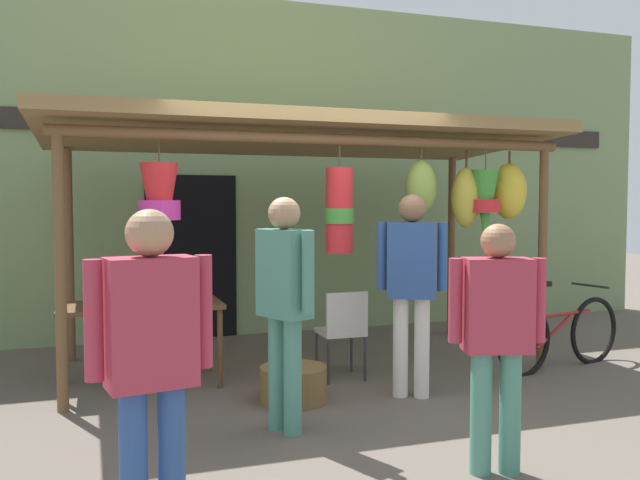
# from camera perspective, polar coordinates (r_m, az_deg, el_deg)

# --- Properties ---
(ground_plane) EXTENTS (30.00, 30.00, 0.00)m
(ground_plane) POSITION_cam_1_polar(r_m,az_deg,el_deg) (5.95, -0.91, -12.96)
(ground_plane) COLOR #60564C
(shop_facade) EXTENTS (12.04, 0.29, 4.21)m
(shop_facade) POSITION_cam_1_polar(r_m,az_deg,el_deg) (8.43, -6.79, 6.19)
(shop_facade) COLOR #7A9360
(shop_facade) RESTS_ON ground_plane
(market_stall_canopy) EXTENTS (5.03, 2.30, 2.47)m
(market_stall_canopy) POSITION_cam_1_polar(r_m,az_deg,el_deg) (6.62, -0.58, 7.60)
(market_stall_canopy) COLOR brown
(market_stall_canopy) RESTS_ON ground_plane
(display_table) EXTENTS (1.42, 0.71, 0.76)m
(display_table) POSITION_cam_1_polar(r_m,az_deg,el_deg) (6.19, -15.23, -6.01)
(display_table) COLOR brown
(display_table) RESTS_ON ground_plane
(flower_heap_on_table) EXTENTS (0.84, 0.58, 0.15)m
(flower_heap_on_table) POSITION_cam_1_polar(r_m,az_deg,el_deg) (6.14, -14.98, -4.63)
(flower_heap_on_table) COLOR pink
(flower_heap_on_table) RESTS_ON display_table
(folding_chair) EXTENTS (0.41, 0.41, 0.84)m
(folding_chair) POSITION_cam_1_polar(r_m,az_deg,el_deg) (6.21, 2.02, -7.51)
(folding_chair) COLOR beige
(folding_chair) RESTS_ON ground_plane
(wicker_basket_by_table) EXTENTS (0.56, 0.56, 0.30)m
(wicker_basket_by_table) POSITION_cam_1_polar(r_m,az_deg,el_deg) (5.63, -2.32, -12.35)
(wicker_basket_by_table) COLOR brown
(wicker_basket_by_table) RESTS_ON ground_plane
(parked_bicycle) EXTENTS (1.72, 0.52, 0.92)m
(parked_bicycle) POSITION_cam_1_polar(r_m,az_deg,el_deg) (7.07, 20.07, -7.68)
(parked_bicycle) COLOR black
(parked_bicycle) RESTS_ON ground_plane
(vendor_in_orange) EXTENTS (0.54, 0.38, 1.73)m
(vendor_in_orange) POSITION_cam_1_polar(r_m,az_deg,el_deg) (5.65, 7.94, -3.22)
(vendor_in_orange) COLOR silver
(vendor_in_orange) RESTS_ON ground_plane
(customer_foreground) EXTENTS (0.57, 0.33, 1.53)m
(customer_foreground) POSITION_cam_1_polar(r_m,az_deg,el_deg) (4.17, 15.06, -7.41)
(customer_foreground) COLOR #4C8E7A
(customer_foreground) RESTS_ON ground_plane
(shopper_by_bananas) EXTENTS (0.59, 0.29, 1.63)m
(shopper_by_bananas) POSITION_cam_1_polar(r_m,az_deg,el_deg) (3.19, -14.40, -9.48)
(shopper_by_bananas) COLOR #2D5193
(shopper_by_bananas) RESTS_ON ground_plane
(passerby_at_right) EXTENTS (0.36, 0.55, 1.70)m
(passerby_at_right) POSITION_cam_1_polar(r_m,az_deg,el_deg) (4.74, -3.09, -4.67)
(passerby_at_right) COLOR #4C8E7A
(passerby_at_right) RESTS_ON ground_plane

